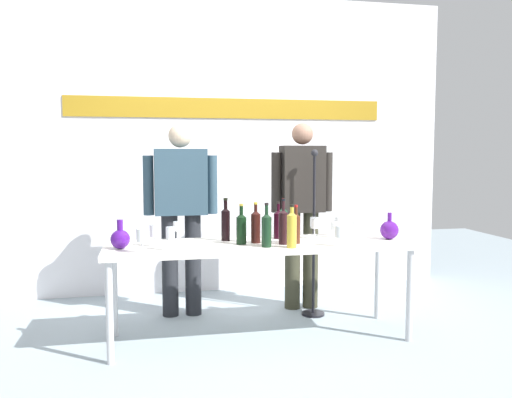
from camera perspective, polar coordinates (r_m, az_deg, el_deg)
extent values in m
plane|color=#97A7B0|center=(4.25, 0.43, -14.63)|extent=(10.00, 10.00, 0.00)
cube|color=white|center=(5.52, -2.97, 5.78)|extent=(4.58, 0.10, 3.00)
cube|color=#A87D1B|center=(5.48, -2.89, 9.63)|extent=(3.20, 0.01, 0.20)
cube|color=white|center=(4.06, 0.43, -4.96)|extent=(2.31, 0.66, 0.04)
cylinder|color=silver|center=(3.79, -15.35, -11.65)|extent=(0.05, 0.05, 0.70)
cylinder|color=silver|center=(4.25, 16.06, -9.84)|extent=(0.05, 0.05, 0.70)
cylinder|color=silver|center=(4.33, -14.88, -9.52)|extent=(0.05, 0.05, 0.70)
cylinder|color=silver|center=(4.74, 12.86, -8.22)|extent=(0.05, 0.05, 0.70)
sphere|color=#491585|center=(3.91, -14.28, -4.18)|extent=(0.14, 0.14, 0.14)
cylinder|color=#491585|center=(3.90, -14.31, -2.74)|extent=(0.04, 0.04, 0.08)
sphere|color=#55198B|center=(4.33, 14.03, -3.23)|extent=(0.15, 0.15, 0.15)
cylinder|color=#55198B|center=(4.32, 14.06, -1.91)|extent=(0.03, 0.03, 0.08)
cylinder|color=#222428|center=(4.74, -9.15, -7.00)|extent=(0.14, 0.14, 0.89)
cylinder|color=#222428|center=(4.75, -6.72, -6.94)|extent=(0.14, 0.14, 0.89)
cube|color=#2D4657|center=(4.65, -8.05, 1.84)|extent=(0.45, 0.22, 0.57)
cylinder|color=#2D4657|center=(4.64, -11.41, 1.43)|extent=(0.09, 0.09, 0.51)
cylinder|color=#2D4657|center=(4.67, -4.70, 1.54)|extent=(0.09, 0.09, 0.51)
sphere|color=beige|center=(4.64, -8.11, 6.69)|extent=(0.20, 0.20, 0.20)
cylinder|color=#373726|center=(4.91, 3.91, -6.53)|extent=(0.14, 0.14, 0.89)
cylinder|color=#373726|center=(4.96, 5.83, -6.43)|extent=(0.14, 0.14, 0.89)
cube|color=#272420|center=(4.84, 4.94, 2.16)|extent=(0.38, 0.22, 0.60)
cylinder|color=#272420|center=(4.78, 2.18, 1.78)|extent=(0.09, 0.09, 0.54)
cylinder|color=#272420|center=(4.92, 7.63, 1.83)|extent=(0.09, 0.09, 0.54)
sphere|color=#9C705A|center=(4.84, 4.98, 6.94)|extent=(0.19, 0.19, 0.19)
cylinder|color=black|center=(4.03, -0.02, -3.17)|extent=(0.07, 0.07, 0.22)
cone|color=black|center=(4.01, -0.02, -1.44)|extent=(0.07, 0.07, 0.03)
cylinder|color=black|center=(4.01, -0.02, -1.10)|extent=(0.02, 0.02, 0.07)
cylinder|color=gold|center=(4.00, -0.02, -0.47)|extent=(0.03, 0.03, 0.02)
cylinder|color=black|center=(3.86, 1.13, -3.54)|extent=(0.07, 0.07, 0.22)
cone|color=black|center=(3.85, 1.13, -1.76)|extent=(0.07, 0.07, 0.03)
cylinder|color=black|center=(3.84, 1.13, -1.30)|extent=(0.03, 0.03, 0.09)
cylinder|color=black|center=(3.84, 1.14, -0.54)|extent=(0.03, 0.03, 0.02)
cylinder|color=black|center=(3.98, 2.93, -3.17)|extent=(0.07, 0.07, 0.23)
cone|color=black|center=(3.96, 2.94, -1.32)|extent=(0.07, 0.07, 0.03)
cylinder|color=black|center=(3.96, 2.94, -0.85)|extent=(0.02, 0.02, 0.09)
cylinder|color=black|center=(3.95, 2.94, -0.09)|extent=(0.03, 0.03, 0.02)
cylinder|color=black|center=(4.14, -3.26, -2.87)|extent=(0.07, 0.07, 0.23)
cone|color=black|center=(4.12, -3.27, -1.12)|extent=(0.07, 0.07, 0.03)
cylinder|color=black|center=(4.12, -3.27, -0.70)|extent=(0.03, 0.03, 0.08)
cylinder|color=black|center=(4.11, -3.27, -0.01)|extent=(0.03, 0.03, 0.02)
cylinder|color=#4C2414|center=(4.02, 4.28, -3.30)|extent=(0.06, 0.06, 0.20)
cone|color=#4C2414|center=(4.01, 4.29, -1.69)|extent=(0.06, 0.06, 0.03)
cylinder|color=#4C2414|center=(4.00, 4.29, -1.36)|extent=(0.02, 0.02, 0.07)
cylinder|color=red|center=(4.00, 4.30, -0.75)|extent=(0.03, 0.03, 0.02)
cylinder|color=black|center=(3.98, -1.58, -3.40)|extent=(0.07, 0.07, 0.20)
cone|color=black|center=(3.96, -1.58, -1.76)|extent=(0.07, 0.07, 0.03)
cylinder|color=black|center=(3.96, -1.58, -1.34)|extent=(0.03, 0.03, 0.08)
cylinder|color=gold|center=(3.95, -1.58, -0.62)|extent=(0.03, 0.03, 0.02)
cylinder|color=#143924|center=(4.35, 2.92, -2.62)|extent=(0.07, 0.07, 0.21)
cone|color=#143924|center=(4.34, 2.93, -1.09)|extent=(0.07, 0.07, 0.03)
cylinder|color=#143924|center=(4.34, 2.93, -0.71)|extent=(0.02, 0.02, 0.08)
cylinder|color=red|center=(4.33, 2.93, -0.07)|extent=(0.03, 0.03, 0.02)
cylinder|color=gold|center=(3.84, 3.83, -3.48)|extent=(0.07, 0.07, 0.23)
cone|color=gold|center=(3.82, 3.84, -1.56)|extent=(0.07, 0.07, 0.03)
cylinder|color=gold|center=(3.82, 3.84, -1.29)|extent=(0.03, 0.03, 0.06)
cylinder|color=black|center=(3.82, 3.85, -0.72)|extent=(0.03, 0.03, 0.02)
cylinder|color=black|center=(4.24, 2.39, -2.89)|extent=(0.07, 0.07, 0.20)
cone|color=black|center=(4.23, 2.39, -1.38)|extent=(0.07, 0.07, 0.03)
cylinder|color=black|center=(4.22, 2.40, -1.03)|extent=(0.02, 0.02, 0.08)
cylinder|color=black|center=(4.22, 2.40, -0.40)|extent=(0.03, 0.03, 0.02)
cylinder|color=white|center=(4.21, -8.40, -4.36)|extent=(0.06, 0.06, 0.00)
cylinder|color=white|center=(4.20, -8.41, -3.87)|extent=(0.01, 0.01, 0.07)
cylinder|color=white|center=(4.19, -8.42, -2.89)|extent=(0.06, 0.06, 0.07)
cylinder|color=white|center=(3.74, -12.08, -5.62)|extent=(0.06, 0.06, 0.00)
cylinder|color=white|center=(3.73, -12.09, -5.02)|extent=(0.01, 0.01, 0.08)
cylinder|color=white|center=(3.72, -12.11, -3.79)|extent=(0.07, 0.07, 0.09)
cylinder|color=white|center=(3.79, -9.11, -5.42)|extent=(0.06, 0.06, 0.00)
cylinder|color=white|center=(3.78, -9.11, -4.84)|extent=(0.01, 0.01, 0.07)
cylinder|color=white|center=(3.77, -9.13, -3.62)|extent=(0.06, 0.06, 0.09)
cylinder|color=white|center=(3.97, -10.76, -4.96)|extent=(0.06, 0.06, 0.00)
cylinder|color=white|center=(3.97, -10.76, -4.44)|extent=(0.01, 0.01, 0.07)
cylinder|color=white|center=(3.95, -10.78, -3.33)|extent=(0.07, 0.07, 0.08)
cylinder|color=white|center=(4.44, 6.22, -3.84)|extent=(0.06, 0.06, 0.00)
cylinder|color=white|center=(4.44, 6.22, -3.37)|extent=(0.01, 0.01, 0.07)
cylinder|color=white|center=(4.43, 6.23, -2.43)|extent=(0.07, 0.07, 0.08)
cylinder|color=white|center=(4.44, 8.74, -3.87)|extent=(0.05, 0.05, 0.00)
cylinder|color=white|center=(4.43, 8.75, -3.36)|extent=(0.01, 0.01, 0.08)
cylinder|color=white|center=(4.42, 8.76, -2.37)|extent=(0.06, 0.06, 0.08)
cylinder|color=white|center=(4.35, 8.39, -4.05)|extent=(0.06, 0.06, 0.00)
cylinder|color=white|center=(4.35, 8.40, -3.67)|extent=(0.01, 0.01, 0.06)
cylinder|color=white|center=(4.34, 8.41, -2.88)|extent=(0.06, 0.06, 0.07)
cylinder|color=white|center=(4.37, 10.47, -4.04)|extent=(0.05, 0.05, 0.00)
cylinder|color=white|center=(4.36, 10.47, -3.61)|extent=(0.01, 0.01, 0.06)
cylinder|color=white|center=(4.35, 10.49, -2.70)|extent=(0.06, 0.06, 0.08)
cylinder|color=white|center=(3.96, 8.87, -4.96)|extent=(0.05, 0.05, 0.00)
cylinder|color=white|center=(3.95, 8.88, -4.51)|extent=(0.01, 0.01, 0.06)
cylinder|color=white|center=(3.94, 8.89, -3.46)|extent=(0.07, 0.07, 0.09)
cylinder|color=white|center=(4.28, 6.27, -4.17)|extent=(0.06, 0.06, 0.00)
cylinder|color=white|center=(4.28, 6.28, -3.64)|extent=(0.01, 0.01, 0.08)
cylinder|color=white|center=(4.27, 6.29, -2.59)|extent=(0.06, 0.06, 0.08)
cylinder|color=black|center=(4.83, 6.10, -12.07)|extent=(0.20, 0.20, 0.02)
cylinder|color=black|center=(4.67, 6.18, -4.01)|extent=(0.02, 0.02, 1.39)
sphere|color=#232328|center=(4.62, 6.27, 4.91)|extent=(0.06, 0.06, 0.06)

